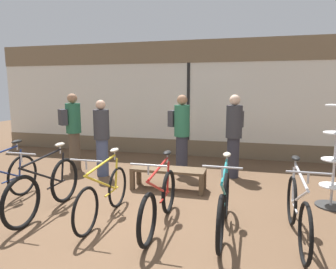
{
  "coord_description": "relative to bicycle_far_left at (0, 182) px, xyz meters",
  "views": [
    {
      "loc": [
        1.57,
        -4.05,
        1.93
      ],
      "look_at": [
        0.0,
        1.96,
        0.95
      ],
      "focal_mm": 32.0,
      "sensor_mm": 36.0,
      "label": 1
    }
  ],
  "objects": [
    {
      "name": "customer_near_bench",
      "position": [
        2.48,
        2.53,
        0.56
      ],
      "size": [
        0.56,
        0.46,
        1.77
      ],
      "color": "#2D2D38",
      "rests_on": "ground_plane"
    },
    {
      "name": "display_bench",
      "position": [
        2.46,
        1.46,
        -0.06
      ],
      "size": [
        1.4,
        0.44,
        0.41
      ],
      "color": "brown",
      "rests_on": "ground_plane"
    },
    {
      "name": "bicycle_far_left",
      "position": [
        0.0,
        0.0,
        0.0
      ],
      "size": [
        0.46,
        1.79,
        1.05
      ],
      "color": "black",
      "rests_on": "ground_plane"
    },
    {
      "name": "customer_mid_floor",
      "position": [
        3.62,
        2.6,
        0.56
      ],
      "size": [
        0.42,
        0.54,
        1.78
      ],
      "color": "#2D2D38",
      "rests_on": "ground_plane"
    },
    {
      "name": "customer_near_rack",
      "position": [
        0.83,
        1.99,
        0.47
      ],
      "size": [
        0.47,
        0.47,
        1.67
      ],
      "color": "#424C6B",
      "rests_on": "ground_plane"
    },
    {
      "name": "bicycle_right",
      "position": [
        3.61,
        -0.01,
        -0.02
      ],
      "size": [
        0.46,
        1.7,
        1.03
      ],
      "color": "black",
      "rests_on": "ground_plane"
    },
    {
      "name": "bicycle_left",
      "position": [
        0.92,
        -0.07,
        -0.0
      ],
      "size": [
        0.46,
        1.77,
        1.06
      ],
      "color": "black",
      "rests_on": "ground_plane"
    },
    {
      "name": "customer_by_window",
      "position": [
        -0.07,
        2.3,
        0.57
      ],
      "size": [
        0.52,
        0.56,
        1.79
      ],
      "color": "brown",
      "rests_on": "ground_plane"
    },
    {
      "name": "bicycle_center_right",
      "position": [
        2.74,
        -0.07,
        -0.03
      ],
      "size": [
        0.46,
        1.71,
        1.02
      ],
      "color": "black",
      "rests_on": "ground_plane"
    },
    {
      "name": "ground_plane",
      "position": [
        2.28,
        0.19,
        -0.4
      ],
      "size": [
        24.0,
        24.0,
        0.0
      ],
      "primitive_type": "plane",
      "color": "brown"
    },
    {
      "name": "shop_back_wall",
      "position": [
        2.28,
        4.41,
        1.23
      ],
      "size": [
        12.0,
        0.08,
        3.2
      ],
      "color": "#7A664C",
      "rests_on": "ground_plane"
    },
    {
      "name": "bicycle_center_left",
      "position": [
        1.88,
        -0.03,
        -0.03
      ],
      "size": [
        0.46,
        1.66,
        1.01
      ],
      "color": "black",
      "rests_on": "ground_plane"
    },
    {
      "name": "bicycle_far_right",
      "position": [
        4.53,
        0.01,
        -0.01
      ],
      "size": [
        0.46,
        1.71,
        1.03
      ],
      "color": "black",
      "rests_on": "ground_plane"
    },
    {
      "name": "accessory_rack",
      "position": [
        5.25,
        1.32,
        0.32
      ],
      "size": [
        0.48,
        0.48,
        1.75
      ],
      "color": "#333333",
      "rests_on": "ground_plane"
    }
  ]
}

